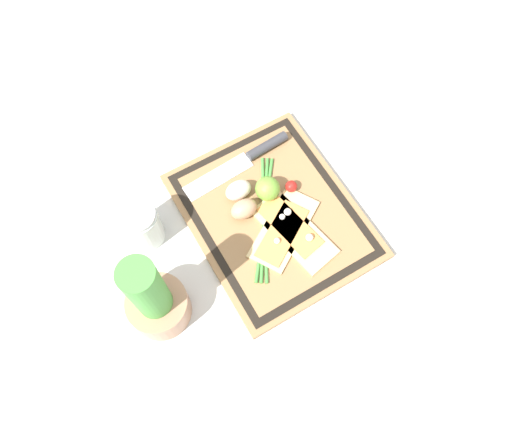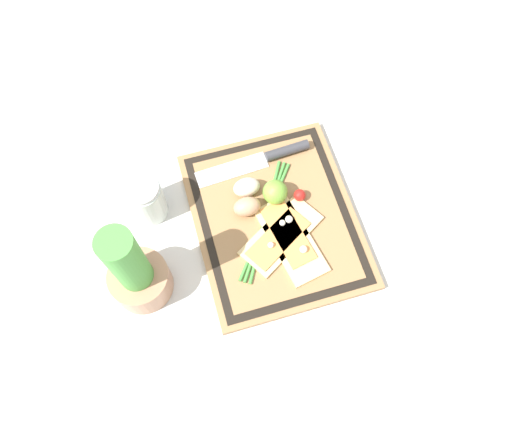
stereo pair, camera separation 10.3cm
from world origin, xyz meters
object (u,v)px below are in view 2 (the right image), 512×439
Objects in this scene: pizza_slice_near at (290,238)px; herb_pot at (136,273)px; pizza_slice_far at (281,235)px; egg_pink at (247,187)px; sauce_jar at (146,201)px; cherry_tomato_red at (300,195)px; lime at (275,192)px; knife at (271,156)px; egg_brown at (247,207)px.

pizza_slice_near is 0.81× the size of herb_pot.
herb_pot is (-0.02, 0.30, 0.06)m from pizza_slice_far.
sauce_jar is at bearing 83.86° from egg_pink.
pizza_slice_far is at bearing 139.62° from cherry_tomato_red.
egg_pink is at bearing 60.24° from lime.
knife is 1.05× the size of herb_pot.
egg_brown and egg_pink have the same top height.
knife is at bearing -38.26° from egg_brown.
lime is at bearing 73.29° from cherry_tomato_red.
sauce_jar is (0.07, 0.20, 0.01)m from egg_brown.
pizza_slice_far is 0.79× the size of herb_pot.
egg_brown reaches higher than pizza_slice_near.
egg_pink is 2.20× the size of cherry_tomato_red.
herb_pot is 0.17m from sauce_jar.
sauce_jar is at bearing 59.99° from pizza_slice_near.
lime reaches higher than egg_brown.
pizza_slice_far is 0.30m from herb_pot.
egg_pink is 0.53× the size of sauce_jar.
egg_pink reaches higher than cherry_tomato_red.
pizza_slice_near is at bearing -126.26° from pizza_slice_far.
cherry_tomato_red is 0.32m from sauce_jar.
sauce_jar is at bearing 71.50° from egg_brown.
egg_pink reaches higher than knife.
lime is 0.27m from sauce_jar.
sauce_jar is (-0.04, 0.29, 0.02)m from knife.
herb_pot is at bearing 91.68° from pizza_slice_near.
egg_brown reaches higher than knife.
egg_pink is (0.12, 0.04, 0.02)m from pizza_slice_far.
egg_pink is 0.11m from cherry_tomato_red.
pizza_slice_near is at bearing -142.15° from egg_brown.
lime reaches higher than pizza_slice_far.
sauce_jar is (0.15, 0.27, 0.02)m from pizza_slice_near.
herb_pot reaches higher than knife.
herb_pot reaches higher than pizza_slice_near.
pizza_slice_far is 0.75× the size of knife.
egg_pink is 0.21m from sauce_jar.
pizza_slice_near is 0.14m from egg_pink.
sauce_jar is at bearing 98.60° from knife.
cherry_tomato_red is at bearing -165.51° from knife.
lime is 0.21× the size of herb_pot.
egg_brown is at bearing 165.28° from egg_pink.
pizza_slice_far is 3.40× the size of egg_pink.
egg_brown reaches higher than pizza_slice_far.
egg_brown is 1.09× the size of lime.
pizza_slice_far is at bearing -119.58° from sauce_jar.
egg_brown is at bearing -68.25° from herb_pot.
cherry_tomato_red reaches higher than pizza_slice_far.
herb_pot reaches higher than egg_brown.
knife is 9.98× the size of cherry_tomato_red.
knife is 0.10m from lime.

